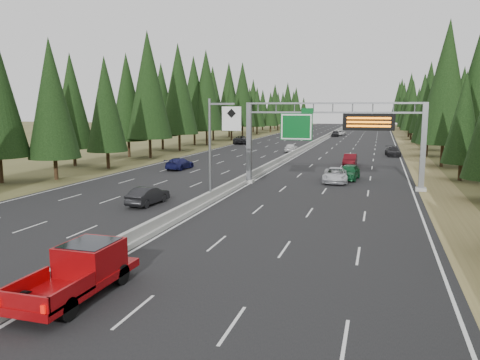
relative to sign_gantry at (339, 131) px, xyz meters
name	(u,v)px	position (x,y,z in m)	size (l,w,h in m)	color
road	(311,147)	(-8.92, 45.12, -5.23)	(32.00, 260.00, 0.08)	black
shoulder_right	(410,149)	(8.88, 45.12, -5.24)	(3.60, 260.00, 0.06)	olive
shoulder_left	(222,145)	(-26.72, 45.12, -5.24)	(3.60, 260.00, 0.06)	#484621
median_barrier	(311,145)	(-8.92, 45.12, -4.85)	(0.70, 260.00, 0.85)	#969590
sign_gantry	(339,131)	(0.00, 0.00, 0.00)	(16.75, 0.98, 7.80)	slate
hov_sign_pole	(217,143)	(-8.33, -9.92, -0.54)	(2.80, 0.50, 8.00)	slate
tree_row_right	(443,96)	(13.23, 40.38, 3.94)	(11.79, 244.74, 18.69)	black
tree_row_left	(169,96)	(-30.90, 29.77, 4.13)	(11.84, 244.81, 18.64)	black
silver_minivan	(335,175)	(-0.45, 2.93, -4.47)	(2.39, 5.19, 1.44)	silver
red_pickup	(84,267)	(-7.42, -28.40, -4.11)	(2.14, 5.99, 1.95)	black
car_ahead_green	(349,172)	(0.71, 5.12, -4.40)	(1.85, 4.61, 1.57)	#13532A
car_ahead_dkred	(350,160)	(0.07, 17.27, -4.45)	(1.55, 4.46, 1.47)	#500B11
car_ahead_dkgrey	(393,151)	(5.58, 31.22, -4.48)	(1.99, 4.90, 1.42)	black
car_ahead_white	(341,133)	(-6.48, 84.07, -4.55)	(2.12, 4.60, 1.28)	silver
car_ahead_far	(335,133)	(-7.42, 78.05, -4.42)	(1.81, 4.51, 1.54)	black
car_onc_near	(148,196)	(-13.14, -12.15, -4.50)	(1.46, 4.18, 1.38)	black
car_onc_blue	(180,164)	(-19.28, 7.56, -4.50)	(1.93, 4.76, 1.38)	#16184F
car_onc_white	(291,148)	(-10.42, 32.85, -4.46)	(1.73, 4.29, 1.46)	silver
car_onc_far	(242,140)	(-23.42, 48.02, -4.36)	(2.74, 5.93, 1.65)	black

